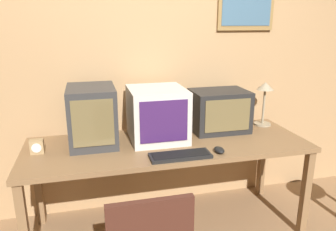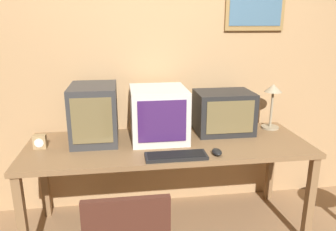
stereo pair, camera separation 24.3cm
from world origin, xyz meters
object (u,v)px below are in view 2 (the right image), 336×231
(keyboard_main, at_px, (176,156))
(desk_clock, at_px, (40,142))
(monitor_left, at_px, (94,113))
(mouse_near_keyboard, at_px, (217,152))
(monitor_center, at_px, (159,114))
(desk_lamp, at_px, (273,97))
(monitor_right, at_px, (224,112))

(keyboard_main, distance_m, desk_clock, 1.00)
(monitor_left, distance_m, keyboard_main, 0.73)
(mouse_near_keyboard, bearing_deg, monitor_center, 133.11)
(monitor_center, xyz_separation_m, desk_lamp, (0.98, 0.11, 0.08))
(monitor_center, bearing_deg, desk_clock, -173.92)
(monitor_center, relative_size, monitor_right, 1.01)
(desk_lamp, bearing_deg, monitor_center, -173.44)
(keyboard_main, bearing_deg, desk_lamp, 29.35)
(monitor_center, xyz_separation_m, desk_clock, (-0.88, -0.09, -0.15))
(monitor_center, height_order, keyboard_main, monitor_center)
(mouse_near_keyboard, relative_size, desk_lamp, 0.28)
(monitor_left, xyz_separation_m, keyboard_main, (0.56, -0.42, -0.20))
(monitor_left, xyz_separation_m, mouse_near_keyboard, (0.85, -0.41, -0.20))
(mouse_near_keyboard, distance_m, desk_clock, 1.28)
(mouse_near_keyboard, distance_m, desk_lamp, 0.84)
(desk_clock, height_order, desk_lamp, desk_lamp)
(monitor_left, relative_size, monitor_right, 0.98)
(mouse_near_keyboard, xyz_separation_m, desk_clock, (-1.24, 0.29, 0.03))
(monitor_left, distance_m, desk_lamp, 1.48)
(keyboard_main, height_order, desk_clock, desk_clock)
(monitor_center, relative_size, desk_lamp, 1.20)
(keyboard_main, xyz_separation_m, mouse_near_keyboard, (0.29, 0.01, 0.01))
(monitor_left, height_order, desk_lamp, monitor_left)
(monitor_center, distance_m, monitor_right, 0.55)
(monitor_left, height_order, keyboard_main, monitor_left)
(monitor_right, distance_m, desk_clock, 1.44)
(monitor_right, bearing_deg, desk_lamp, 4.99)
(monitor_right, bearing_deg, monitor_left, -176.90)
(desk_clock, bearing_deg, keyboard_main, -17.70)
(desk_lamp, bearing_deg, mouse_near_keyboard, -141.09)
(desk_lamp, bearing_deg, desk_clock, -173.67)
(monitor_left, relative_size, keyboard_main, 1.06)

